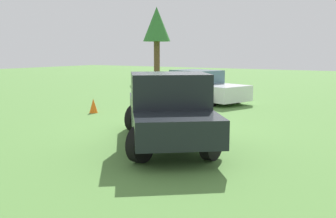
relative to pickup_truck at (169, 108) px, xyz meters
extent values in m
plane|color=#54843D|center=(1.09, 0.71, -0.95)|extent=(80.00, 80.00, 0.00)
cylinder|color=black|center=(0.87, 1.68, -0.54)|extent=(0.81, 0.22, 0.81)
cylinder|color=black|center=(1.82, 0.49, -0.54)|extent=(0.81, 0.22, 0.81)
cylinder|color=black|center=(-1.62, -0.32, -0.54)|extent=(0.81, 0.22, 0.81)
cylinder|color=black|center=(-0.67, -1.52, -0.54)|extent=(0.81, 0.22, 0.81)
cube|color=black|center=(1.27, 1.02, -0.20)|extent=(2.70, 2.67, 0.64)
cube|color=black|center=(-0.13, -0.11, 0.18)|extent=(2.39, 2.42, 1.40)
cube|color=slate|center=(-0.13, -0.11, 0.62)|extent=(2.11, 2.16, 0.48)
cube|color=black|center=(-0.91, -0.73, -0.22)|extent=(3.01, 2.92, 0.60)
cube|color=silver|center=(2.00, 1.61, -0.46)|extent=(1.19, 1.44, 0.16)
cylinder|color=black|center=(8.35, 1.60, -0.63)|extent=(0.63, 0.20, 0.63)
cylinder|color=black|center=(6.83, 2.09, -0.63)|extent=(0.63, 0.20, 0.63)
cylinder|color=black|center=(9.31, 4.57, -0.63)|extent=(0.63, 0.20, 0.63)
cylinder|color=black|center=(7.79, 5.06, -0.63)|extent=(0.63, 0.20, 0.63)
cube|color=white|center=(8.07, 3.33, -0.43)|extent=(3.22, 5.07, 0.68)
cube|color=slate|center=(8.15, 3.55, 0.21)|extent=(2.20, 2.48, 0.60)
cylinder|color=brown|center=(16.70, 11.52, 0.58)|extent=(0.45, 0.45, 3.06)
cone|color=#337533|center=(16.70, 11.52, 3.39)|extent=(2.06, 2.06, 2.55)
cone|color=orange|center=(2.86, 5.19, -0.67)|extent=(0.32, 0.32, 0.55)
camera|label=1|loc=(-8.20, -5.14, 1.41)|focal=41.95mm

